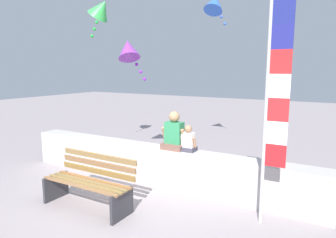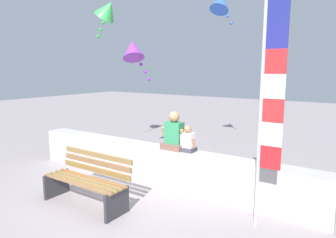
# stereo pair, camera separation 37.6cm
# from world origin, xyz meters

# --- Properties ---
(ground_plane) EXTENTS (40.00, 40.00, 0.00)m
(ground_plane) POSITION_xyz_m (0.00, 0.00, 0.00)
(ground_plane) COLOR gray
(seawall_ledge) EXTENTS (6.58, 0.46, 0.77)m
(seawall_ledge) POSITION_xyz_m (0.00, 0.86, 0.39)
(seawall_ledge) COLOR #B4AFAB
(seawall_ledge) RESTS_ON ground
(park_bench) EXTENTS (1.65, 0.61, 0.88)m
(park_bench) POSITION_xyz_m (-0.41, -0.63, 0.42)
(park_bench) COLOR olive
(park_bench) RESTS_ON ground
(person_adult) EXTENTS (0.49, 0.36, 0.76)m
(person_adult) POSITION_xyz_m (0.40, 0.89, 1.07)
(person_adult) COLOR brown
(person_adult) RESTS_ON seawall_ledge
(person_child) EXTENTS (0.33, 0.25, 0.51)m
(person_child) POSITION_xyz_m (0.71, 0.89, 0.97)
(person_child) COLOR #3A3846
(person_child) RESTS_ON seawall_ledge
(flag_banner) EXTENTS (0.34, 0.05, 3.29)m
(flag_banner) POSITION_xyz_m (2.38, 0.24, 1.91)
(flag_banner) COLOR #B7B7BC
(flag_banner) RESTS_ON ground
(kite_green) EXTENTS (0.75, 0.74, 1.10)m
(kite_green) POSITION_xyz_m (-2.35, 1.96, 3.88)
(kite_green) COLOR green
(kite_purple) EXTENTS (0.85, 0.83, 1.08)m
(kite_purple) POSITION_xyz_m (-1.33, 1.74, 2.82)
(kite_purple) COLOR purple
(kite_blue) EXTENTS (0.59, 0.66, 0.90)m
(kite_blue) POSITION_xyz_m (0.12, 3.58, 4.05)
(kite_blue) COLOR blue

